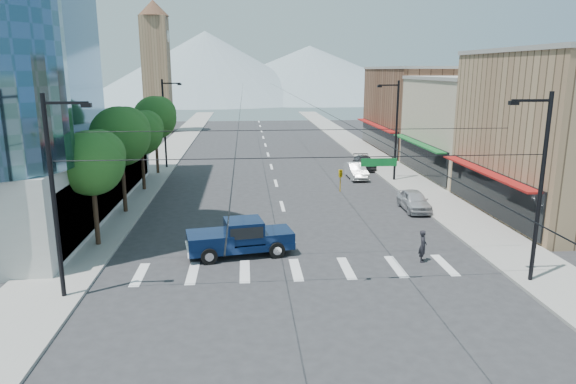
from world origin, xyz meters
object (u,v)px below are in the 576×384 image
object	(u,v)px
pickup_truck	(240,237)
parked_car_far	(364,163)
parked_car_mid	(356,171)
pedestrian	(423,246)
parked_car_near	(414,200)

from	to	relation	value
pickup_truck	parked_car_far	world-z (taller)	pickup_truck
parked_car_mid	parked_car_far	world-z (taller)	parked_car_mid
pickup_truck	pedestrian	distance (m)	9.81
pickup_truck	parked_car_near	world-z (taller)	pickup_truck
pedestrian	parked_car_far	distance (m)	26.00
pickup_truck	pedestrian	world-z (taller)	pickup_truck
pedestrian	parked_car_near	world-z (taller)	pedestrian
pedestrian	parked_car_mid	bearing A→B (deg)	17.26
parked_car_near	parked_car_far	xyz separation A→B (m)	(0.00, 15.83, -0.06)
pickup_truck	pedestrian	size ratio (longest dim) A/B	3.51
parked_car_near	parked_car_mid	size ratio (longest dim) A/B	0.98
parked_car_mid	parked_car_far	distance (m)	4.81
parked_car_near	parked_car_far	bearing A→B (deg)	91.33
parked_car_near	parked_car_far	distance (m)	15.83
pickup_truck	pedestrian	xyz separation A→B (m)	(9.63, -1.84, -0.16)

